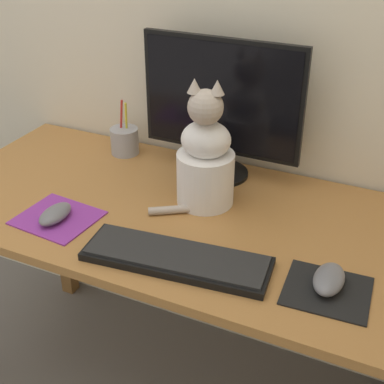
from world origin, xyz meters
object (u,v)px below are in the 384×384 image
Objects in this scene: computer_mouse_right at (329,279)px; cat at (205,159)px; monitor at (221,105)px; pen_cup at (125,141)px; keyboard at (176,258)px; computer_mouse_left at (55,214)px.

computer_mouse_right is 0.45m from cat.
cat is at bearing -82.05° from monitor.
monitor is 4.15× the size of computer_mouse_right.
cat is (0.02, -0.16, -0.09)m from monitor.
monitor is 2.69× the size of pen_cup.
keyboard is (0.07, -0.43, -0.21)m from monitor.
computer_mouse_left is 0.31× the size of cat.
monitor is 4.26× the size of computer_mouse_left.
cat reaches higher than keyboard.
computer_mouse_left is at bearing -84.14° from pen_cup.
computer_mouse_left is at bearing -177.35° from computer_mouse_right.
pen_cup reaches higher than computer_mouse_right.
monitor is at bearing 54.88° from computer_mouse_left.
computer_mouse_left is 0.70m from computer_mouse_right.
keyboard is at bearing -92.29° from cat.
computer_mouse_left is at bearing 170.04° from keyboard.
pen_cup is at bearing 141.79° from cat.
computer_mouse_right is at bearing -27.70° from pen_cup.
computer_mouse_left is at bearing -125.12° from monitor.
pen_cup reaches higher than computer_mouse_left.
computer_mouse_left is (-0.29, -0.41, -0.20)m from monitor.
cat is 2.01× the size of pen_cup.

